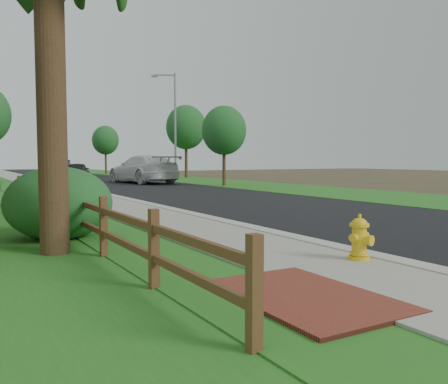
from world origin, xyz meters
TOP-DOWN VIEW (x-y plane):
  - ground at (0.00, 0.00)m, footprint 120.00×120.00m
  - road at (4.60, 35.00)m, footprint 8.00×90.00m
  - curb at (0.40, 35.00)m, footprint 0.40×90.00m
  - wet_gutter at (0.75, 35.00)m, footprint 0.50×90.00m
  - sidewalk at (-0.90, 35.00)m, footprint 2.20×90.00m
  - verge_far at (11.50, 35.00)m, footprint 6.00×90.00m
  - brick_patch at (-2.20, -1.00)m, footprint 1.60×2.40m
  - ranch_fence at (-3.60, 6.40)m, footprint 0.12×16.92m
  - fire_hydrant at (-0.10, 0.14)m, footprint 0.50×0.40m
  - white_suv at (6.11, 27.18)m, footprint 3.68×7.18m
  - dark_car_mid at (3.07, 34.29)m, footprint 3.08×4.64m
  - dark_car_far at (3.29, 42.37)m, footprint 2.94×5.30m
  - streetlight at (10.45, 31.54)m, footprint 1.98×0.90m
  - shrub_b at (-3.90, 5.20)m, footprint 2.37×2.37m
  - tree_near_right at (9.36, 21.06)m, footprint 2.87×2.87m
  - tree_mid_right at (13.00, 34.43)m, footprint 3.70×3.70m
  - tree_far_right at (9.45, 48.38)m, footprint 3.01×3.01m

SIDE VIEW (x-z plane):
  - ground at x=0.00m, z-range 0.00..0.00m
  - road at x=4.60m, z-range 0.00..0.02m
  - verge_far at x=11.50m, z-range 0.00..0.04m
  - wet_gutter at x=0.75m, z-range 0.02..0.02m
  - sidewalk at x=-0.90m, z-range 0.00..0.10m
  - brick_patch at x=-2.20m, z-range 0.00..0.11m
  - curb at x=0.40m, z-range 0.00..0.12m
  - fire_hydrant at x=-0.10m, z-range 0.07..0.82m
  - ranch_fence at x=-3.60m, z-range 0.07..1.17m
  - dark_car_mid at x=3.07m, z-range 0.02..1.49m
  - shrub_b at x=-3.90m, z-range 0.00..1.60m
  - dark_car_far at x=3.29m, z-range 0.02..1.68m
  - white_suv at x=6.11m, z-range 0.02..2.01m
  - tree_near_right at x=9.36m, z-range 0.99..6.16m
  - tree_far_right at x=9.45m, z-range 1.11..6.66m
  - tree_mid_right at x=13.00m, z-range 1.31..8.02m
  - streetlight at x=10.45m, z-range 0.59..9.54m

